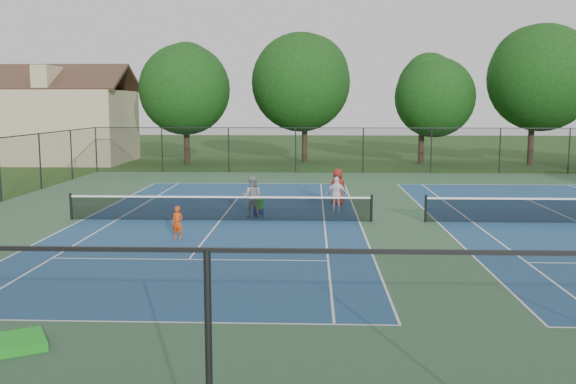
{
  "coord_description": "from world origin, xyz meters",
  "views": [
    {
      "loc": [
        -3.35,
        -24.78,
        4.58
      ],
      "look_at": [
        -4.27,
        -1.0,
        1.3
      ],
      "focal_mm": 40.0,
      "sensor_mm": 36.0,
      "label": 1
    }
  ],
  "objects_px": {
    "tree_back_a": "(186,84)",
    "child_player": "(178,223)",
    "clapboard_house": "(62,123)",
    "tree_back_c": "(423,92)",
    "tree_back_b": "(305,78)",
    "tree_back_d": "(534,73)",
    "ball_crate": "(259,213)",
    "instructor": "(252,196)",
    "bystander_c": "(338,187)",
    "ball_hopper": "(258,204)",
    "bystander_a": "(337,194)"
  },
  "relations": [
    {
      "from": "bystander_a",
      "to": "bystander_c",
      "type": "distance_m",
      "value": 1.64
    },
    {
      "from": "ball_crate",
      "to": "tree_back_d",
      "type": "bearing_deg",
      "value": 51.08
    },
    {
      "from": "bystander_c",
      "to": "child_player",
      "type": "bearing_deg",
      "value": 34.82
    },
    {
      "from": "bystander_c",
      "to": "tree_back_a",
      "type": "bearing_deg",
      "value": -79.52
    },
    {
      "from": "ball_crate",
      "to": "child_player",
      "type": "bearing_deg",
      "value": -118.14
    },
    {
      "from": "clapboard_house",
      "to": "bystander_c",
      "type": "relative_size",
      "value": 6.44
    },
    {
      "from": "tree_back_d",
      "to": "ball_hopper",
      "type": "bearing_deg",
      "value": -128.92
    },
    {
      "from": "tree_back_d",
      "to": "instructor",
      "type": "relative_size",
      "value": 6.12
    },
    {
      "from": "tree_back_a",
      "to": "bystander_c",
      "type": "distance_m",
      "value": 23.23
    },
    {
      "from": "instructor",
      "to": "ball_hopper",
      "type": "relative_size",
      "value": 4.31
    },
    {
      "from": "child_player",
      "to": "ball_crate",
      "type": "xyz_separation_m",
      "value": [
        2.39,
        4.47,
        -0.4
      ]
    },
    {
      "from": "instructor",
      "to": "bystander_c",
      "type": "distance_m",
      "value": 4.79
    },
    {
      "from": "tree_back_a",
      "to": "ball_crate",
      "type": "xyz_separation_m",
      "value": [
        7.44,
        -22.98,
        -5.88
      ]
    },
    {
      "from": "clapboard_house",
      "to": "tree_back_b",
      "type": "bearing_deg",
      "value": 3.01
    },
    {
      "from": "tree_back_a",
      "to": "instructor",
      "type": "bearing_deg",
      "value": -72.69
    },
    {
      "from": "clapboard_house",
      "to": "ball_crate",
      "type": "height_order",
      "value": "clapboard_house"
    },
    {
      "from": "tree_back_b",
      "to": "ball_hopper",
      "type": "relative_size",
      "value": 25.51
    },
    {
      "from": "tree_back_a",
      "to": "tree_back_b",
      "type": "relative_size",
      "value": 0.91
    },
    {
      "from": "instructor",
      "to": "ball_crate",
      "type": "height_order",
      "value": "instructor"
    },
    {
      "from": "tree_back_b",
      "to": "tree_back_c",
      "type": "relative_size",
      "value": 1.19
    },
    {
      "from": "ball_hopper",
      "to": "tree_back_b",
      "type": "bearing_deg",
      "value": 86.43
    },
    {
      "from": "tree_back_b",
      "to": "clapboard_house",
      "type": "relative_size",
      "value": 0.93
    },
    {
      "from": "instructor",
      "to": "bystander_c",
      "type": "bearing_deg",
      "value": -133.75
    },
    {
      "from": "tree_back_d",
      "to": "clapboard_house",
      "type": "xyz_separation_m",
      "value": [
        -36.0,
        1.0,
        -3.73
      ]
    },
    {
      "from": "tree_back_c",
      "to": "instructor",
      "type": "height_order",
      "value": "tree_back_c"
    },
    {
      "from": "tree_back_a",
      "to": "child_player",
      "type": "relative_size",
      "value": 8.12
    },
    {
      "from": "child_player",
      "to": "bystander_a",
      "type": "height_order",
      "value": "bystander_a"
    },
    {
      "from": "tree_back_a",
      "to": "tree_back_d",
      "type": "distance_m",
      "value": 26.01
    },
    {
      "from": "bystander_a",
      "to": "bystander_c",
      "type": "xyz_separation_m",
      "value": [
        0.1,
        1.64,
        0.09
      ]
    },
    {
      "from": "tree_back_b",
      "to": "ball_crate",
      "type": "distance_m",
      "value": 25.85
    },
    {
      "from": "tree_back_c",
      "to": "ball_crate",
      "type": "xyz_separation_m",
      "value": [
        -10.56,
        -23.98,
        -5.32
      ]
    },
    {
      "from": "child_player",
      "to": "bystander_c",
      "type": "relative_size",
      "value": 0.67
    },
    {
      "from": "tree_back_c",
      "to": "child_player",
      "type": "xyz_separation_m",
      "value": [
        -12.95,
        -28.45,
        -4.92
      ]
    },
    {
      "from": "instructor",
      "to": "ball_hopper",
      "type": "bearing_deg",
      "value": -153.17
    },
    {
      "from": "ball_crate",
      "to": "bystander_c",
      "type": "bearing_deg",
      "value": 42.65
    },
    {
      "from": "tree_back_d",
      "to": "ball_hopper",
      "type": "height_order",
      "value": "tree_back_d"
    },
    {
      "from": "tree_back_d",
      "to": "ball_crate",
      "type": "height_order",
      "value": "tree_back_d"
    },
    {
      "from": "tree_back_c",
      "to": "tree_back_b",
      "type": "bearing_deg",
      "value": 173.66
    },
    {
      "from": "tree_back_a",
      "to": "ball_hopper",
      "type": "xyz_separation_m",
      "value": [
        7.44,
        -22.98,
        -5.52
      ]
    },
    {
      "from": "tree_back_d",
      "to": "ball_hopper",
      "type": "xyz_separation_m",
      "value": [
        -18.56,
        -22.98,
        -6.3
      ]
    },
    {
      "from": "tree_back_a",
      "to": "child_player",
      "type": "bearing_deg",
      "value": -79.58
    },
    {
      "from": "tree_back_a",
      "to": "tree_back_d",
      "type": "xyz_separation_m",
      "value": [
        26.0,
        0.0,
        0.79
      ]
    },
    {
      "from": "tree_back_b",
      "to": "bystander_a",
      "type": "bearing_deg",
      "value": -85.91
    },
    {
      "from": "tree_back_b",
      "to": "clapboard_house",
      "type": "bearing_deg",
      "value": -176.99
    },
    {
      "from": "ball_crate",
      "to": "ball_hopper",
      "type": "height_order",
      "value": "ball_hopper"
    },
    {
      "from": "tree_back_b",
      "to": "ball_hopper",
      "type": "distance_m",
      "value": 25.76
    },
    {
      "from": "instructor",
      "to": "ball_hopper",
      "type": "height_order",
      "value": "instructor"
    },
    {
      "from": "tree_back_c",
      "to": "ball_hopper",
      "type": "relative_size",
      "value": 21.36
    },
    {
      "from": "clapboard_house",
      "to": "child_player",
      "type": "relative_size",
      "value": 9.58
    },
    {
      "from": "clapboard_house",
      "to": "child_player",
      "type": "xyz_separation_m",
      "value": [
        15.05,
        -28.45,
        -2.53
      ]
    }
  ]
}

